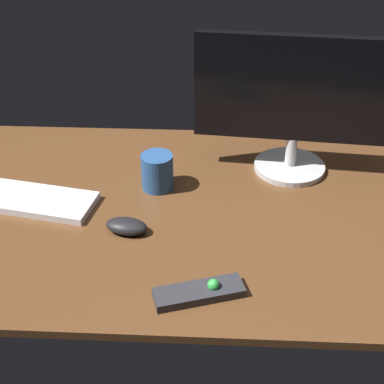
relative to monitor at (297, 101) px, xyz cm
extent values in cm
cube|color=brown|center=(-29.50, -19.77, -21.54)|extent=(140.00, 84.00, 2.00)
cylinder|color=silver|center=(0.00, 0.00, -19.76)|extent=(19.62, 19.62, 1.57)
cylinder|color=silver|center=(0.00, 0.00, -14.89)|extent=(3.01, 3.01, 8.17)
cube|color=black|center=(0.00, 0.00, 3.28)|extent=(53.60, 7.47, 28.17)
cube|color=white|center=(-70.89, -19.16, -19.62)|extent=(41.48, 19.74, 1.85)
ellipsoid|color=black|center=(-41.22, -30.57, -18.85)|extent=(10.89, 7.33, 3.39)
cube|color=#2D2D33|center=(-23.40, -50.99, -19.56)|extent=(19.29, 10.88, 1.97)
sphere|color=green|center=(-20.49, -50.08, -18.14)|extent=(2.51, 2.51, 2.51)
cylinder|color=#28518C|center=(-35.85, -10.95, -15.71)|extent=(8.39, 8.39, 9.68)
camera|label=1|loc=(-20.92, -131.01, 58.81)|focal=50.76mm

